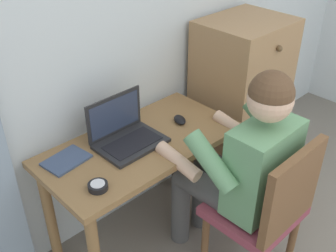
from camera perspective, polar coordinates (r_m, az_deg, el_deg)
wall_back at (r=2.28m, az=-4.39°, el=15.47°), size 4.80×0.05×2.50m
desk at (r=2.18m, az=-3.73°, el=-4.94°), size 1.06×0.54×0.71m
dresser at (r=2.78m, az=9.95°, el=3.16°), size 0.55×0.49×1.15m
chair at (r=2.07m, az=13.68°, el=-11.30°), size 0.42×0.41×0.90m
person_seated at (r=2.03m, az=10.04°, el=-5.14°), size 0.53×0.59×1.22m
laptop at (r=2.09m, az=-6.02°, el=-1.05°), size 0.34×0.26×0.24m
computer_mouse at (r=2.26m, az=1.62°, el=0.86°), size 0.10×0.12×0.03m
desk_clock at (r=1.83m, az=-9.83°, el=-8.34°), size 0.09×0.09×0.03m
notebook_pad at (r=2.03m, az=-14.11°, el=-4.69°), size 0.23×0.18×0.01m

